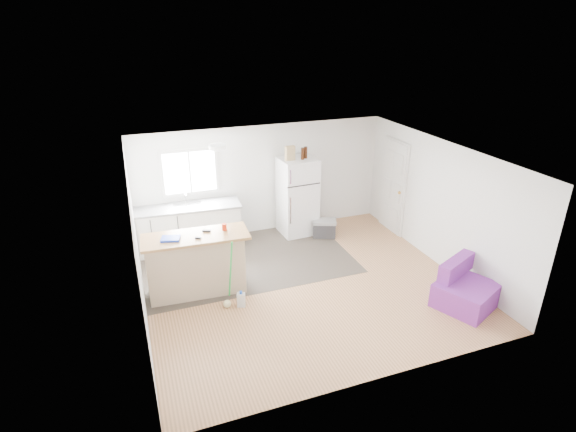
% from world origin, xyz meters
% --- Properties ---
extents(room, '(5.51, 5.01, 2.41)m').
position_xyz_m(room, '(0.00, 0.00, 1.20)').
color(room, '#92613D').
rests_on(room, ground).
extents(vinyl_zone, '(4.05, 2.50, 0.00)m').
position_xyz_m(vinyl_zone, '(-0.73, 1.25, 0.00)').
color(vinyl_zone, '#312B24').
rests_on(vinyl_zone, floor).
extents(window, '(1.18, 0.06, 0.98)m').
position_xyz_m(window, '(-1.55, 2.49, 1.55)').
color(window, white).
rests_on(window, back_wall).
extents(interior_door, '(0.11, 0.92, 2.10)m').
position_xyz_m(interior_door, '(2.72, 1.55, 1.02)').
color(interior_door, white).
rests_on(interior_door, right_wall).
extents(ceiling_fixture, '(0.30, 0.30, 0.07)m').
position_xyz_m(ceiling_fixture, '(-1.20, 1.20, 2.36)').
color(ceiling_fixture, white).
rests_on(ceiling_fixture, ceiling).
extents(kitchen_cabinets, '(2.15, 0.81, 1.23)m').
position_xyz_m(kitchen_cabinets, '(-1.69, 2.17, 0.48)').
color(kitchen_cabinets, white).
rests_on(kitchen_cabinets, floor).
extents(peninsula, '(1.80, 0.77, 1.09)m').
position_xyz_m(peninsula, '(-1.84, 0.44, 0.55)').
color(peninsula, tan).
rests_on(peninsula, floor).
extents(refrigerator, '(0.79, 0.76, 1.71)m').
position_xyz_m(refrigerator, '(0.68, 2.13, 0.86)').
color(refrigerator, white).
rests_on(refrigerator, floor).
extents(cooler, '(0.60, 0.51, 0.39)m').
position_xyz_m(cooler, '(1.15, 1.72, 0.20)').
color(cooler, '#2F2E31').
rests_on(cooler, floor).
extents(purple_seat, '(1.15, 1.15, 0.73)m').
position_xyz_m(purple_seat, '(2.26, -1.47, 0.27)').
color(purple_seat, purple).
rests_on(purple_seat, floor).
extents(cleaner_jug, '(0.16, 0.13, 0.29)m').
position_xyz_m(cleaner_jug, '(-1.25, -0.26, 0.13)').
color(cleaner_jug, silver).
rests_on(cleaner_jug, floor).
extents(mop, '(0.22, 0.34, 1.21)m').
position_xyz_m(mop, '(-1.44, -0.16, 0.23)').
color(mop, green).
rests_on(mop, floor).
extents(red_cup, '(0.09, 0.09, 0.12)m').
position_xyz_m(red_cup, '(-1.31, 0.48, 1.15)').
color(red_cup, red).
rests_on(red_cup, peninsula).
extents(blue_tray, '(0.35, 0.29, 0.04)m').
position_xyz_m(blue_tray, '(-2.22, 0.43, 1.11)').
color(blue_tray, '#1534CA').
rests_on(blue_tray, peninsula).
extents(tool_a, '(0.15, 0.10, 0.03)m').
position_xyz_m(tool_a, '(-1.61, 0.52, 1.10)').
color(tool_a, black).
rests_on(tool_a, peninsula).
extents(tool_b, '(0.11, 0.08, 0.03)m').
position_xyz_m(tool_b, '(-1.79, 0.31, 1.10)').
color(tool_b, black).
rests_on(tool_b, peninsula).
extents(cardboard_box, '(0.21, 0.12, 0.30)m').
position_xyz_m(cardboard_box, '(0.48, 2.08, 1.86)').
color(cardboard_box, tan).
rests_on(cardboard_box, refrigerator).
extents(bottle_left, '(0.09, 0.09, 0.25)m').
position_xyz_m(bottle_left, '(0.75, 2.04, 1.84)').
color(bottle_left, '#331609').
rests_on(bottle_left, refrigerator).
extents(bottle_right, '(0.07, 0.07, 0.25)m').
position_xyz_m(bottle_right, '(0.84, 2.10, 1.84)').
color(bottle_right, '#331609').
rests_on(bottle_right, refrigerator).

